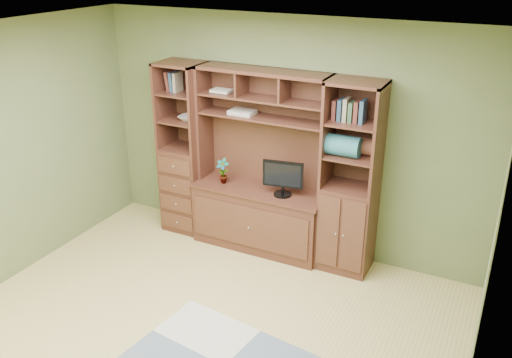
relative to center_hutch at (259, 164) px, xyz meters
The scene contains 10 objects.
room 1.77m from the center_hutch, 83.60° to the right, with size 4.60×4.10×2.64m.
center_hutch is the anchor object (origin of this frame).
left_tower 1.00m from the center_hutch, behind, with size 0.50×0.45×2.05m, color #482419.
right_tower 1.03m from the center_hutch, ahead, with size 0.55×0.45×2.05m, color #482419.
monitor 0.31m from the center_hutch, ahead, with size 0.44×0.20×0.54m, color black.
orchid 0.47m from the center_hutch, behind, with size 0.16×0.11×0.29m, color #B34C3C.
magazines 0.60m from the center_hutch, 159.90° to the left, with size 0.28×0.20×0.04m, color #AFA595.
bowl 1.00m from the center_hutch, behind, with size 0.23×0.23×0.06m, color beige.
blanket_teal 1.00m from the center_hutch, ahead, with size 0.37×0.21×0.21m, color #2A686F.
blanket_red 1.19m from the center_hutch, ahead, with size 0.32×0.18×0.18m, color brown.
Camera 1 is at (2.24, -3.21, 3.22)m, focal length 38.00 mm.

